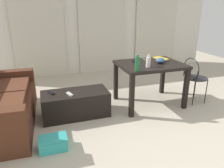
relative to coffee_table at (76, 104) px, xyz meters
The scene contains 15 objects.
ground_plane 1.17m from the coffee_table, ahead, with size 8.86×8.86×0.00m, color #B2A893.
wall_back 2.87m from the coffee_table, 65.04° to the left, with size 6.21×0.10×2.42m, color silver.
curtains 2.74m from the coffee_table, 64.26° to the left, with size 4.41×0.03×2.07m.
coffee_table is the anchor object (origin of this frame).
craft_table 1.43m from the coffee_table, ahead, with size 1.11×0.87×0.77m.
wire_chair 2.17m from the coffee_table, ahead, with size 0.41×0.41×0.85m.
bottle_near 1.37m from the coffee_table, ahead, with size 0.08×0.08×0.20m.
bottle_far 1.19m from the coffee_table, 18.71° to the right, with size 0.07×0.07×0.25m.
bowl 1.64m from the coffee_table, ahead, with size 0.16×0.16×0.09m, color #2D4C7A.
book_stack 1.78m from the coffee_table, ahead, with size 0.21×0.31×0.03m.
tv_remote_on_table 1.28m from the coffee_table, ahead, with size 0.05×0.15×0.02m, color black.
scissors 1.53m from the coffee_table, 13.63° to the left, with size 0.05×0.11×0.00m.
tv_remote_primary 0.25m from the coffee_table, 138.00° to the right, with size 0.05×0.16×0.02m, color #B7B7B2.
tv_remote_secondary 0.43m from the coffee_table, 169.04° to the left, with size 0.05×0.16×0.02m, color black.
shoebox 0.93m from the coffee_table, 117.45° to the right, with size 0.35×0.24×0.16m.
Camera 1 is at (-1.58, -2.00, 1.72)m, focal length 34.85 mm.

